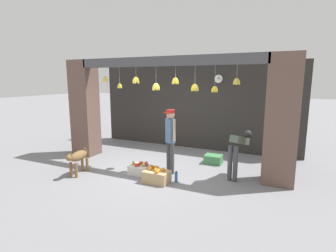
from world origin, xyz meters
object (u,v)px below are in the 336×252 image
fruit_crate_apples (140,169)px  shopkeeper (170,136)px  worker_stooping (238,148)px  water_bottle (176,177)px  dog (78,158)px  wall_clock (219,79)px  fruit_crate_oranges (157,176)px  produce_box_green (213,159)px

fruit_crate_apples → shopkeeper: bearing=31.1°
worker_stooping → water_bottle: (-1.24, -0.86, -0.63)m
dog → worker_stooping: size_ratio=0.79×
dog → wall_clock: wall_clock is taller
wall_clock → fruit_crate_oranges: bearing=-99.8°
worker_stooping → fruit_crate_oranges: size_ratio=1.90×
fruit_crate_oranges → water_bottle: 0.46m
fruit_crate_apples → dog: bearing=-154.5°
dog → fruit_crate_apples: bearing=107.7°
produce_box_green → wall_clock: wall_clock is taller
shopkeeper → water_bottle: (0.37, -0.49, -0.84)m
worker_stooping → fruit_crate_apples: worker_stooping is taller
fruit_crate_oranges → shopkeeper: bearing=86.6°
shopkeeper → fruit_crate_oranges: size_ratio=2.77×
worker_stooping → fruit_crate_apples: bearing=-143.2°
worker_stooping → shopkeeper: bearing=-149.0°
dog → fruit_crate_apples: (1.39, 0.66, -0.31)m
dog → water_bottle: 2.52m
fruit_crate_oranges → water_bottle: fruit_crate_oranges is taller
shopkeeper → fruit_crate_oranges: (-0.04, -0.69, -0.81)m
fruit_crate_oranges → wall_clock: size_ratio=2.13×
water_bottle → fruit_crate_apples: bearing=175.2°
dog → produce_box_green: size_ratio=1.86×
worker_stooping → wall_clock: 2.96m
worker_stooping → produce_box_green: 1.33m
fruit_crate_oranges → produce_box_green: size_ratio=1.24×
dog → produce_box_green: bearing=120.9°
produce_box_green → dog: bearing=-141.4°
fruit_crate_oranges → water_bottle: (0.41, 0.20, -0.03)m
wall_clock → produce_box_green: bearing=-78.8°
dog → wall_clock: (2.58, 3.65, 1.94)m
worker_stooping → wall_clock: wall_clock is taller
dog → water_bottle: bearing=95.6°
fruit_crate_apples → wall_clock: (1.19, 2.99, 2.24)m
fruit_crate_apples → wall_clock: size_ratio=1.75×
fruit_crate_apples → water_bottle: fruit_crate_apples is taller
dog → produce_box_green: dog is taller
produce_box_green → wall_clock: bearing=101.2°
water_bottle → wall_clock: size_ratio=0.95×
dog → produce_box_green: 3.67m
fruit_crate_oranges → wall_clock: bearing=80.2°
produce_box_green → worker_stooping: bearing=-45.8°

